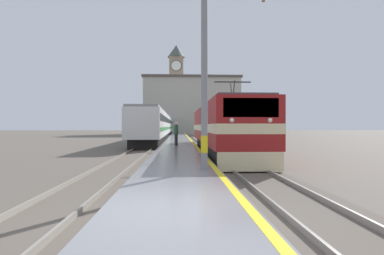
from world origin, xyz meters
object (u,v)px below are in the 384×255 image
object	(u,v)px
passenger_train	(161,126)
catenary_mast	(207,67)
clock_tower	(176,86)
person_on_platform	(176,133)
locomotive_train	(222,129)

from	to	relation	value
passenger_train	catenary_mast	bearing A→B (deg)	-84.20
passenger_train	clock_tower	size ratio (longest dim) A/B	2.08
catenary_mast	clock_tower	world-z (taller)	clock_tower
person_on_platform	clock_tower	xyz separation A→B (m)	(-0.44, 60.80, 11.79)
catenary_mast	person_on_platform	size ratio (longest dim) A/B	3.88
person_on_platform	locomotive_train	bearing A→B (deg)	-44.01
passenger_train	clock_tower	bearing A→B (deg)	86.32
catenary_mast	person_on_platform	xyz separation A→B (m)	(-1.20, 13.27, -2.61)
passenger_train	catenary_mast	xyz separation A→B (m)	(3.92, -38.62, 2.04)
locomotive_train	person_on_platform	size ratio (longest dim) A/B	9.24
passenger_train	catenary_mast	world-z (taller)	catenary_mast
locomotive_train	passenger_train	distance (m)	29.03
catenary_mast	passenger_train	bearing A→B (deg)	95.80
locomotive_train	clock_tower	distance (m)	64.99
locomotive_train	catenary_mast	distance (m)	10.63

